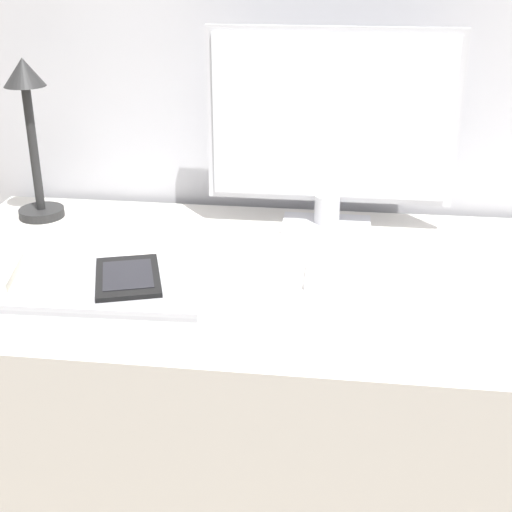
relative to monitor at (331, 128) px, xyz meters
name	(u,v)px	position (x,y,z in m)	size (l,w,h in m)	color
desk	(295,424)	(-0.04, -0.25, -0.58)	(1.50, 0.72, 0.71)	silver
monitor	(331,128)	(0.00, 0.00, 0.00)	(0.53, 0.11, 0.43)	silver
keyboard	(395,279)	(0.14, -0.27, -0.22)	(0.34, 0.11, 0.01)	silver
laptop	(114,285)	(-0.38, -0.36, -0.22)	(0.36, 0.24, 0.02)	#A3A3A8
ereader	(128,277)	(-0.35, -0.35, -0.20)	(0.16, 0.20, 0.01)	black
desk_lamp	(30,122)	(-0.66, -0.02, 0.00)	(0.10, 0.10, 0.36)	#282828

